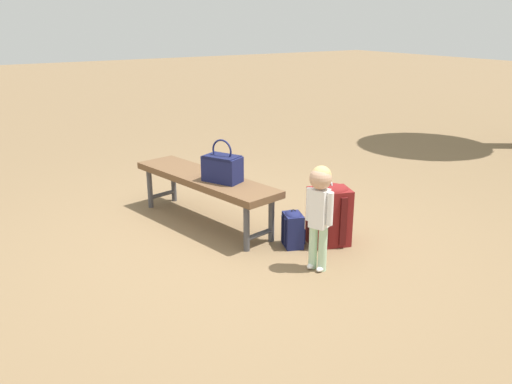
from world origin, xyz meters
TOP-DOWN VIEW (x-y plane):
  - ground_plane at (0.00, 0.00)m, footprint 40.00×40.00m
  - park_bench at (-0.63, -0.01)m, footprint 1.65×0.70m
  - handbag at (-0.39, 0.03)m, footprint 0.37×0.30m
  - child_standing at (0.64, 0.26)m, footprint 0.20×0.17m
  - backpack_large at (0.33, 0.62)m, footprint 0.34×0.38m
  - backpack_small at (0.22, 0.34)m, footprint 0.23×0.21m

SIDE VIEW (x-z plane):
  - ground_plane at x=0.00m, z-range 0.00..0.00m
  - backpack_small at x=0.22m, z-range 0.00..0.32m
  - backpack_large at x=0.33m, z-range 0.00..0.54m
  - park_bench at x=-0.63m, z-range 0.17..0.62m
  - child_standing at x=0.64m, z-range 0.13..0.92m
  - handbag at x=-0.39m, z-range 0.39..0.76m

